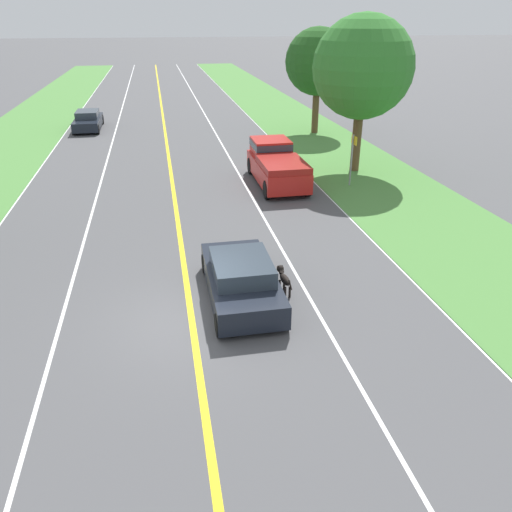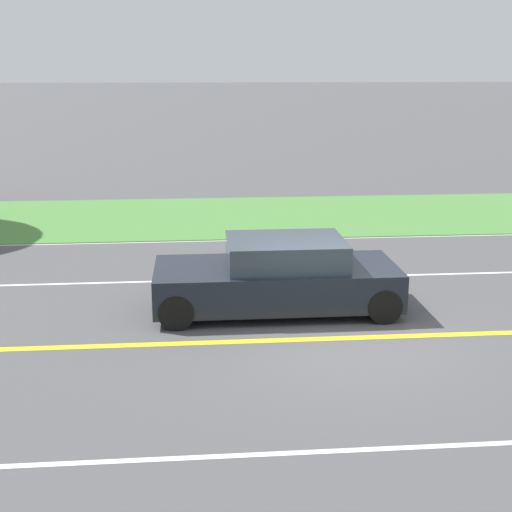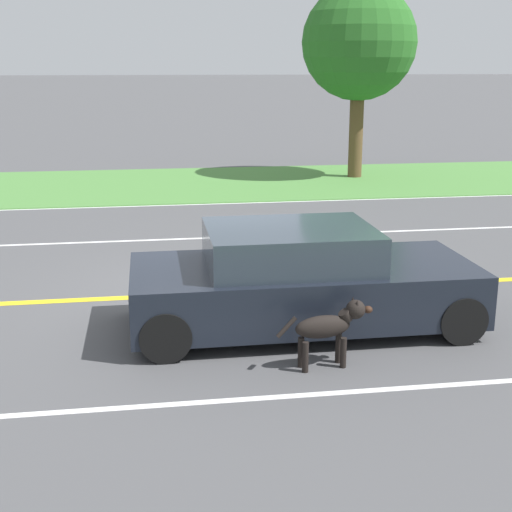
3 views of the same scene
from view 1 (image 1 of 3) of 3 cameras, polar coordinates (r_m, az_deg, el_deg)
The scene contains 12 objects.
ground_plane at distance 13.90m, azimuth -7.38°, elevation -7.09°, with size 400.00×400.00×0.00m, color #4C4C4F.
centre_divider_line at distance 13.90m, azimuth -7.38°, elevation -7.07°, with size 0.18×160.00×0.01m, color yellow.
lane_edge_line_right at distance 15.77m, azimuth 18.91°, elevation -4.11°, with size 0.14×160.00×0.01m, color white.
lane_dash_same_dir at distance 14.45m, azimuth 6.64°, elevation -5.65°, with size 0.10×160.00×0.01m, color white.
lane_dash_oncoming at distance 14.22m, azimuth -21.71°, elevation -8.09°, with size 0.10×160.00×0.01m, color white.
ego_car at distance 14.44m, azimuth -1.71°, elevation -2.65°, with size 1.93×4.38×1.33m.
dog at distance 14.80m, azimuth 3.19°, elevation -2.52°, with size 0.32×1.14×0.79m.
pickup_truck at distance 24.81m, azimuth 2.32°, elevation 10.49°, with size 2.11×5.22×1.89m.
oncoming_car at distance 39.53m, azimuth -18.64°, elevation 14.46°, with size 1.80×4.66×1.30m.
roadside_tree_right_near at distance 26.72m, azimuth 12.12°, elevation 20.29°, with size 4.99×4.99×7.70m.
roadside_tree_right_far at distance 36.02m, azimuth 7.09°, elevation 21.14°, with size 4.38×4.38×6.91m.
street_sign at distance 24.64m, azimuth 10.95°, elevation 11.37°, with size 0.11×0.64×2.47m.
Camera 1 is at (-0.47, -11.70, 7.49)m, focal length 35.00 mm.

